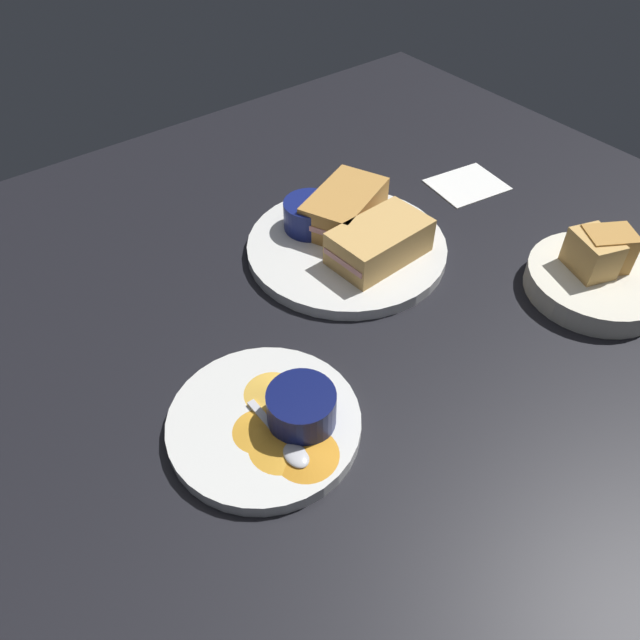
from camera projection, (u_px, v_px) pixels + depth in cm
name	position (u px, v px, depth cm)	size (l,w,h in cm)	color
ground_plane	(380.00, 288.00, 81.84)	(110.00, 110.00, 3.00)	black
plate_sandwich_main	(344.00, 249.00, 84.11)	(27.29, 27.29, 1.60)	silver
sandwich_half_near	(379.00, 242.00, 79.96)	(13.65, 8.35, 4.80)	tan
sandwich_half_far	(344.00, 208.00, 85.56)	(14.95, 12.14, 4.80)	#C68C42
ramekin_dark_sauce	(310.00, 214.00, 84.82)	(7.33, 7.33, 4.09)	navy
spoon_by_dark_ramekin	(349.00, 232.00, 84.85)	(6.82, 8.96, 0.80)	silver
plate_chips_companion	(264.00, 424.00, 63.29)	(20.05, 20.05, 1.60)	silver
ramekin_light_gravy	(301.00, 407.00, 61.10)	(7.03, 7.03, 4.05)	#0C144C
spoon_by_gravy_ramekin	(288.00, 446.00, 59.94)	(2.25, 9.87, 0.80)	silver
plantain_chip_scatter	(281.00, 427.00, 61.64)	(11.44, 16.81, 0.60)	gold
bread_basket_rear	(597.00, 275.00, 77.66)	(17.53, 17.53, 8.14)	silver
paper_napkin_folded	(467.00, 184.00, 96.82)	(11.00, 9.00, 0.40)	white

